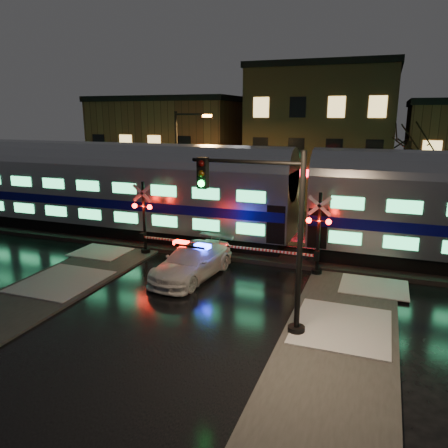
{
  "coord_description": "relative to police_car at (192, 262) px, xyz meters",
  "views": [
    {
      "loc": [
        7.54,
        -18.55,
        7.86
      ],
      "look_at": [
        -0.26,
        2.5,
        2.2
      ],
      "focal_mm": 35.0,
      "sensor_mm": 36.0,
      "label": 1
    }
  ],
  "objects": [
    {
      "name": "crossing_signal_right",
      "position": [
        5.39,
        2.31,
        0.93
      ],
      "size": [
        5.96,
        0.66,
        4.22
      ],
      "color": "black",
      "rests_on": "ground"
    },
    {
      "name": "train",
      "position": [
        4.43,
        5.0,
        2.57
      ],
      "size": [
        51.0,
        3.12,
        5.92
      ],
      "color": "black",
      "rests_on": "ballast"
    },
    {
      "name": "sidewalk_left",
      "position": [
        -5.48,
        -6.0,
        -0.76
      ],
      "size": [
        4.0,
        20.0,
        0.12
      ],
      "primitive_type": "cube",
      "color": "#2D2D2D",
      "rests_on": "ground"
    },
    {
      "name": "ground",
      "position": [
        1.02,
        -0.0,
        -0.82
      ],
      "size": [
        120.0,
        120.0,
        0.0
      ],
      "primitive_type": "plane",
      "color": "black",
      "rests_on": "ground"
    },
    {
      "name": "sidewalk_right",
      "position": [
        7.52,
        -6.0,
        -0.76
      ],
      "size": [
        4.0,
        20.0,
        0.12
      ],
      "primitive_type": "cube",
      "color": "#2D2D2D",
      "rests_on": "ground"
    },
    {
      "name": "streetlight",
      "position": [
        -4.89,
        9.0,
        3.83
      ],
      "size": [
        2.69,
        0.28,
        8.06
      ],
      "color": "black",
      "rests_on": "ground"
    },
    {
      "name": "ballast",
      "position": [
        1.02,
        5.0,
        -0.7
      ],
      "size": [
        90.0,
        4.2,
        0.24
      ],
      "primitive_type": "cube",
      "color": "black",
      "rests_on": "ground"
    },
    {
      "name": "building_mid",
      "position": [
        3.02,
        22.5,
        4.93
      ],
      "size": [
        12.0,
        11.0,
        11.5
      ],
      "primitive_type": "cube",
      "color": "brown",
      "rests_on": "ground"
    },
    {
      "name": "crossing_signal_left",
      "position": [
        -3.68,
        2.31,
        0.94
      ],
      "size": [
        5.98,
        0.66,
        4.23
      ],
      "color": "black",
      "rests_on": "ground"
    },
    {
      "name": "building_left",
      "position": [
        -11.98,
        22.0,
        3.68
      ],
      "size": [
        14.0,
        10.0,
        9.0
      ],
      "primitive_type": "cube",
      "color": "brown",
      "rests_on": "ground"
    },
    {
      "name": "traffic_light",
      "position": [
        4.94,
        -4.05,
        2.75
      ],
      "size": [
        4.34,
        0.75,
        6.71
      ],
      "rotation": [
        0.0,
        0.0,
        0.25
      ],
      "color": "black",
      "rests_on": "ground"
    },
    {
      "name": "police_car",
      "position": [
        0.0,
        0.0,
        0.0
      ],
      "size": [
        2.87,
        5.79,
        1.79
      ],
      "rotation": [
        0.0,
        0.0,
        -0.11
      ],
      "color": "silver",
      "rests_on": "ground"
    }
  ]
}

